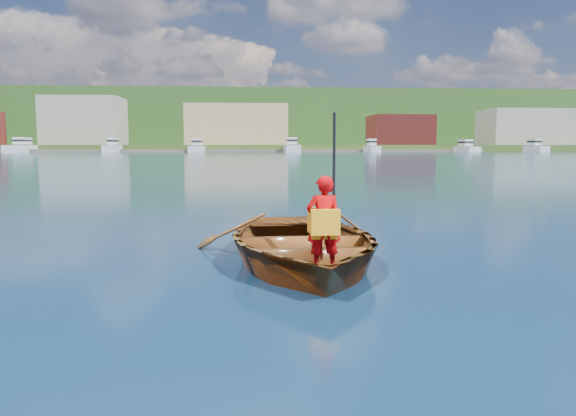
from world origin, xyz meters
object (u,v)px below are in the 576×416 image
(marina_yachts, at_px, (257,147))
(child_paddler, at_px, (324,223))
(dock, at_px, (214,151))
(rowboat, at_px, (301,243))

(marina_yachts, bearing_deg, child_paddler, -90.32)
(child_paddler, xyz_separation_m, marina_yachts, (0.81, 143.39, 0.69))
(dock, relative_size, marina_yachts, 1.14)
(rowboat, distance_m, child_paddler, 0.99)
(rowboat, bearing_deg, dock, 94.12)
(marina_yachts, bearing_deg, rowboat, -90.40)
(dock, distance_m, marina_yachts, 12.55)
(dock, height_order, marina_yachts, marina_yachts)
(child_paddler, height_order, dock, child_paddler)
(rowboat, height_order, dock, dock)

